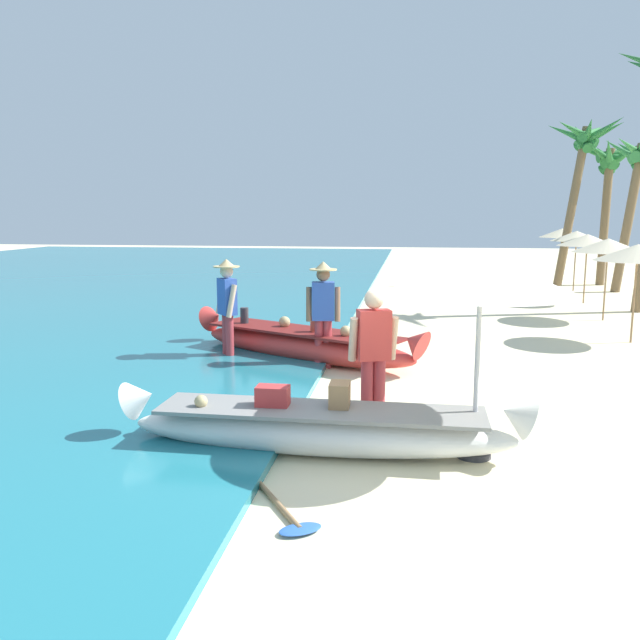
% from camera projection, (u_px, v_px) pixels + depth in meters
% --- Properties ---
extents(ground_plane, '(80.00, 80.00, 0.00)m').
position_uv_depth(ground_plane, '(428.00, 449.00, 7.02)').
color(ground_plane, beige).
extents(boat_white_foreground, '(4.38, 0.78, 0.77)m').
position_uv_depth(boat_white_foreground, '(320.00, 428.00, 6.85)').
color(boat_white_foreground, white).
rests_on(boat_white_foreground, ground).
extents(boat_red_midground, '(4.35, 2.66, 0.84)m').
position_uv_depth(boat_red_midground, '(303.00, 343.00, 11.15)').
color(boat_red_midground, red).
rests_on(boat_red_midground, ground).
extents(person_vendor_hatted, '(0.57, 0.44, 1.74)m').
position_uv_depth(person_vendor_hatted, '(323.00, 307.00, 10.50)').
color(person_vendor_hatted, '#B2383D').
rests_on(person_vendor_hatted, ground).
extents(person_tourist_customer, '(0.58, 0.35, 1.68)m').
position_uv_depth(person_tourist_customer, '(373.00, 354.00, 7.30)').
color(person_tourist_customer, '#B2383D').
rests_on(person_tourist_customer, ground).
extents(person_vendor_assistant, '(0.50, 0.55, 1.74)m').
position_uv_depth(person_vendor_assistant, '(227.00, 302.00, 11.04)').
color(person_vendor_assistant, '#B2383D').
rests_on(person_vendor_assistant, ground).
extents(patio_umbrella_large, '(1.90, 1.90, 2.09)m').
position_uv_depth(patio_umbrella_large, '(481.00, 276.00, 6.49)').
color(patio_umbrella_large, '#B7B7BC').
rests_on(patio_umbrella_large, ground).
extents(parasol_row_0, '(1.60, 1.60, 1.91)m').
position_uv_depth(parasol_row_0, '(638.00, 253.00, 12.42)').
color(parasol_row_0, '#8E6B47').
rests_on(parasol_row_0, ground).
extents(parasol_row_1, '(1.60, 1.60, 1.91)m').
position_uv_depth(parasol_row_1, '(608.00, 246.00, 15.01)').
color(parasol_row_1, '#8E6B47').
rests_on(parasol_row_1, ground).
extents(parasol_row_2, '(1.60, 1.60, 1.91)m').
position_uv_depth(parasol_row_2, '(587.00, 240.00, 17.85)').
color(parasol_row_2, '#8E6B47').
rests_on(parasol_row_2, ground).
extents(parasol_row_3, '(1.60, 1.60, 1.91)m').
position_uv_depth(parasol_row_3, '(577.00, 236.00, 20.72)').
color(parasol_row_3, '#8E6B47').
rests_on(parasol_row_3, ground).
extents(parasol_row_4, '(1.60, 1.60, 1.91)m').
position_uv_depth(parasol_row_4, '(562.00, 233.00, 23.67)').
color(parasol_row_4, '#8E6B47').
rests_on(parasol_row_4, ground).
extents(palm_tree_leaning_seaward, '(2.55, 2.45, 5.61)m').
position_uv_depth(palm_tree_leaning_seaward, '(584.00, 150.00, 21.62)').
color(palm_tree_leaning_seaward, brown).
rests_on(palm_tree_leaning_seaward, ground).
extents(palm_tree_mid_cluster, '(2.66, 2.53, 4.94)m').
position_uv_depth(palm_tree_mid_cluster, '(611.00, 167.00, 21.96)').
color(palm_tree_mid_cluster, brown).
rests_on(palm_tree_mid_cluster, ground).
extents(palm_tree_far_behind, '(2.55, 2.64, 4.89)m').
position_uv_depth(palm_tree_far_behind, '(640.00, 164.00, 20.02)').
color(palm_tree_far_behind, brown).
rests_on(palm_tree_far_behind, ground).
extents(paddle, '(1.01, 1.41, 0.05)m').
position_uv_depth(paddle, '(280.00, 506.00, 5.59)').
color(paddle, '#8E6B47').
rests_on(paddle, ground).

